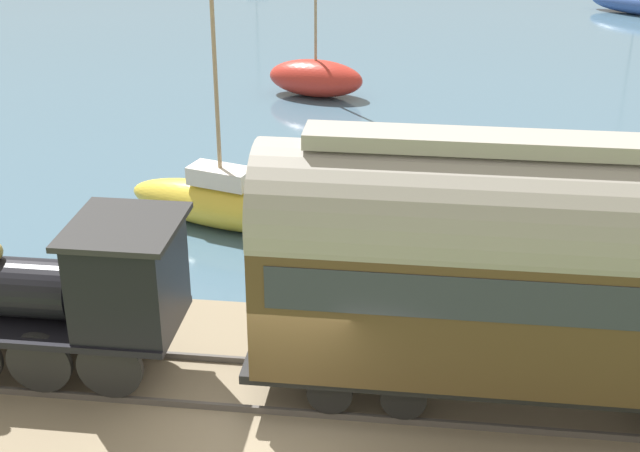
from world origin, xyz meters
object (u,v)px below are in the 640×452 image
at_px(sailboat_yellow, 222,202).
at_px(steam_locomotive, 70,288).
at_px(passenger_coach, 551,264).
at_px(sailboat_red, 316,77).
at_px(rowboat_near_shore, 485,153).
at_px(rowboat_mid_harbor, 538,224).
at_px(sailboat_blue, 637,4).

bearing_deg(sailboat_yellow, steam_locomotive, -170.83).
height_order(passenger_coach, sailboat_yellow, sailboat_yellow).
distance_m(sailboat_red, rowboat_near_shore, 8.37).
bearing_deg(rowboat_mid_harbor, sailboat_blue, 9.03).
xyz_separation_m(passenger_coach, sailboat_blue, (35.02, -8.44, -2.55)).
bearing_deg(rowboat_near_shore, sailboat_blue, -18.40).
bearing_deg(rowboat_near_shore, steam_locomotive, 151.76).
distance_m(passenger_coach, sailboat_blue, 36.11).
bearing_deg(sailboat_red, steam_locomotive, -173.91).
height_order(passenger_coach, rowboat_near_shore, passenger_coach).
xyz_separation_m(steam_locomotive, sailboat_red, (18.71, -1.84, -1.43)).
height_order(sailboat_red, rowboat_near_shore, sailboat_red).
bearing_deg(rowboat_near_shore, passenger_coach, -176.04).
relative_size(sailboat_red, sailboat_blue, 0.98).
relative_size(sailboat_yellow, sailboat_red, 1.39).
bearing_deg(sailboat_red, sailboat_yellow, -172.71).
distance_m(sailboat_yellow, sailboat_red, 11.55).
xyz_separation_m(rowboat_near_shore, rowboat_mid_harbor, (-4.83, -1.10, -0.05)).
height_order(passenger_coach, sailboat_red, sailboat_red).
height_order(sailboat_red, sailboat_blue, sailboat_blue).
bearing_deg(rowboat_mid_harbor, steam_locomotive, 156.70).
bearing_deg(rowboat_near_shore, rowboat_mid_harbor, -164.30).
distance_m(rowboat_near_shore, rowboat_mid_harbor, 4.95).
xyz_separation_m(sailboat_yellow, rowboat_near_shore, (5.57, -6.76, -0.44)).
xyz_separation_m(sailboat_yellow, sailboat_red, (11.52, -0.89, 0.02)).
bearing_deg(sailboat_yellow, rowboat_mid_harbor, -67.91).
height_order(passenger_coach, rowboat_mid_harbor, passenger_coach).
distance_m(passenger_coach, sailboat_red, 19.83).
height_order(sailboat_yellow, rowboat_near_shore, sailboat_yellow).
bearing_deg(rowboat_near_shore, sailboat_yellow, 132.38).
distance_m(sailboat_yellow, sailboat_blue, 31.81).
bearing_deg(rowboat_mid_harbor, rowboat_near_shore, 37.47).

